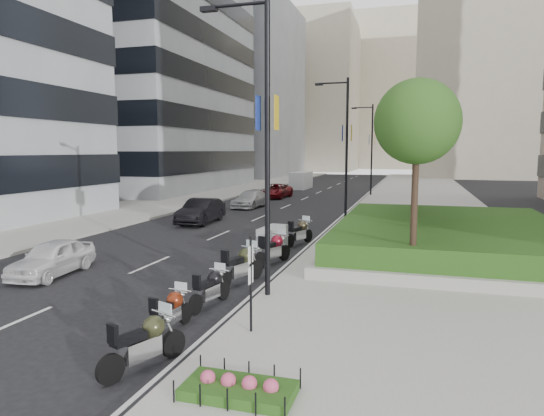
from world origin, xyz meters
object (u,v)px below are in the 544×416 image
at_px(motorcycle_6, 300,232).
at_px(car_b, 201,211).
at_px(lamp_post_1, 344,142).
at_px(motorcycle_3, 241,265).
at_px(motorcycle_5, 272,240).
at_px(delivery_van, 301,181).
at_px(motorcycle_0, 145,342).
at_px(lamp_post_0, 262,132).
at_px(motorcycle_1, 170,312).
at_px(motorcycle_2, 211,288).
at_px(car_a, 52,258).
at_px(car_d, 275,191).
at_px(car_c, 250,199).
at_px(lamp_post_2, 370,145).
at_px(motorcycle_4, 273,249).
at_px(parking_sign, 251,279).

height_order(motorcycle_6, car_b, car_b).
bearing_deg(lamp_post_1, motorcycle_3, -94.44).
distance_m(motorcycle_5, delivery_van, 36.34).
bearing_deg(motorcycle_0, lamp_post_1, 18.80).
distance_m(lamp_post_0, motorcycle_0, 6.97).
height_order(motorcycle_3, delivery_van, delivery_van).
bearing_deg(lamp_post_0, motorcycle_3, 131.01).
xyz_separation_m(motorcycle_1, car_b, (-6.99, 16.93, 0.24)).
height_order(motorcycle_2, motorcycle_3, motorcycle_3).
bearing_deg(delivery_van, motorcycle_5, -78.05).
bearing_deg(motorcycle_0, car_a, 72.60).
bearing_deg(motorcycle_6, car_d, 37.97).
xyz_separation_m(motorcycle_0, delivery_van, (-7.80, 47.50, 0.34)).
bearing_deg(car_a, motorcycle_3, 2.09).
bearing_deg(motorcycle_1, car_c, 20.66).
bearing_deg(lamp_post_1, motorcycle_2, -93.89).
height_order(motorcycle_2, motorcycle_5, motorcycle_5).
height_order(lamp_post_2, motorcycle_2, lamp_post_2).
height_order(motorcycle_2, delivery_van, delivery_van).
bearing_deg(car_d, motorcycle_0, -74.72).
relative_size(motorcycle_0, motorcycle_4, 0.95).
distance_m(motorcycle_6, car_b, 8.99).
bearing_deg(lamp_post_0, parking_sign, -77.67).
xyz_separation_m(car_a, car_c, (-0.02, 22.10, 0.02)).
height_order(parking_sign, motorcycle_2, parking_sign).
relative_size(parking_sign, motorcycle_2, 1.24).
bearing_deg(car_a, car_d, 85.64).
relative_size(motorcycle_1, motorcycle_5, 0.97).
xyz_separation_m(parking_sign, car_a, (-8.85, 3.54, -0.81)).
relative_size(motorcycle_2, car_a, 0.53).
height_order(lamp_post_0, delivery_van, lamp_post_0).
height_order(motorcycle_6, car_d, car_d).
bearing_deg(lamp_post_2, car_d, -153.31).
relative_size(motorcycle_4, motorcycle_5, 1.09).
height_order(lamp_post_1, motorcycle_1, lamp_post_1).
relative_size(lamp_post_1, lamp_post_2, 1.00).
distance_m(motorcycle_3, delivery_van, 41.51).
height_order(motorcycle_3, motorcycle_5, motorcycle_3).
bearing_deg(motorcycle_2, motorcycle_6, 7.67).
xyz_separation_m(motorcycle_2, motorcycle_5, (-0.40, 7.69, 0.04)).
xyz_separation_m(motorcycle_0, car_a, (-7.32, 5.81, 0.06)).
xyz_separation_m(motorcycle_1, car_c, (-6.82, 25.88, 0.14)).
bearing_deg(car_c, lamp_post_1, -30.03).
distance_m(lamp_post_2, delivery_van, 12.02).
bearing_deg(motorcycle_0, motorcycle_5, 24.69).
distance_m(motorcycle_3, motorcycle_6, 7.33).
bearing_deg(lamp_post_1, delivery_van, 108.97).
xyz_separation_m(lamp_post_1, motorcycle_2, (-1.23, -18.11, -4.53)).
bearing_deg(lamp_post_1, car_b, -158.45).
distance_m(motorcycle_3, car_c, 22.37).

